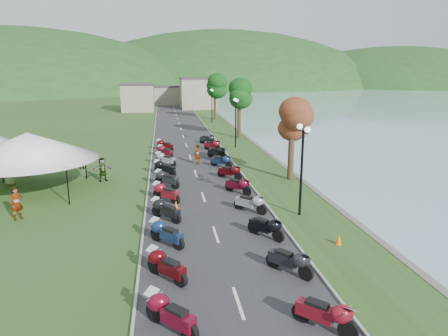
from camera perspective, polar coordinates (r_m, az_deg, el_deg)
name	(u,v)px	position (r m, az deg, el deg)	size (l,w,h in m)	color
road	(186,145)	(42.97, -5.41, 3.24)	(7.00, 120.00, 0.02)	#313133
hills_backdrop	(167,86)	(202.33, -8.20, 11.55)	(360.00, 120.00, 76.00)	#285621
far_building	(164,95)	(87.33, -8.59, 10.22)	(18.00, 16.00, 5.00)	gray
moto_row_left	(168,234)	(18.81, -8.01, -9.34)	(2.60, 46.63, 1.10)	#331411
moto_row_right	(238,185)	(26.13, 2.04, -2.50)	(2.60, 38.18, 1.10)	#331411
vendor_tent_main	(30,163)	(28.91, -25.97, 0.66)	(5.80, 5.80, 4.00)	white
tree_lakeside	(292,133)	(29.21, 9.67, 4.99)	(2.52, 2.52, 6.99)	#134C13
pedestrian_a	(19,219)	(24.56, -27.25, -6.54)	(0.67, 0.49, 1.84)	slate
pedestrian_b	(59,166)	(36.33, -22.55, 0.23)	(0.91, 0.50, 1.88)	slate
pedestrian_c	(28,175)	(34.34, -26.22, -0.89)	(1.07, 0.44, 1.66)	slate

